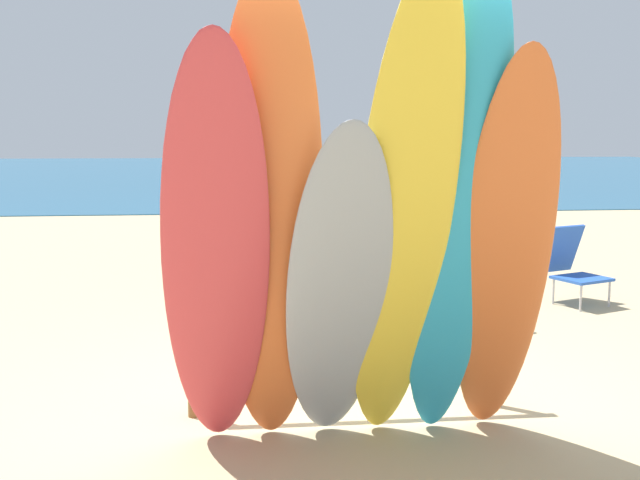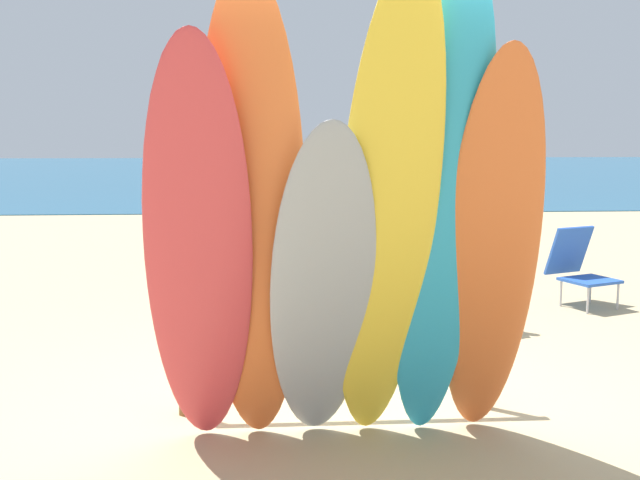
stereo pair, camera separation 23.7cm
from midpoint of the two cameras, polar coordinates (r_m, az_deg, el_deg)
ground at (r=18.76m, az=-2.04°, el=2.59°), size 60.00×60.00×0.00m
ocean_water at (r=36.99m, az=-2.86°, el=5.34°), size 60.00×40.00×0.02m
surfboard_rack at (r=4.87m, az=2.69°, el=-7.46°), size 2.11×0.07×0.67m
surfboard_red_0 at (r=3.97m, az=-7.60°, el=-1.44°), size 0.62×0.99×2.31m
surfboard_orange_1 at (r=3.98m, az=-3.49°, el=0.77°), size 0.59×0.91×2.61m
surfboard_grey_2 at (r=4.10m, az=1.84°, el=-4.02°), size 0.63×0.89×1.90m
surfboard_yellow_3 at (r=3.99m, az=6.83°, el=1.09°), size 0.63×1.07×2.66m
surfboard_teal_4 at (r=4.10m, az=10.89°, el=1.43°), size 0.52×0.91×2.69m
surfboard_orange_5 at (r=4.25m, az=14.55°, el=-1.28°), size 0.61×0.94×2.27m
beachgoer_midbeach at (r=7.15m, az=8.99°, el=1.31°), size 0.64×0.27×1.69m
beachgoer_by_water at (r=9.30m, az=10.10°, el=2.64°), size 0.59×0.34×1.64m
beach_chair_red at (r=8.40m, az=20.02°, el=-1.81°), size 0.71×0.79×0.83m
distant_boat at (r=21.38m, az=4.59°, el=3.58°), size 3.41×1.33×0.27m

